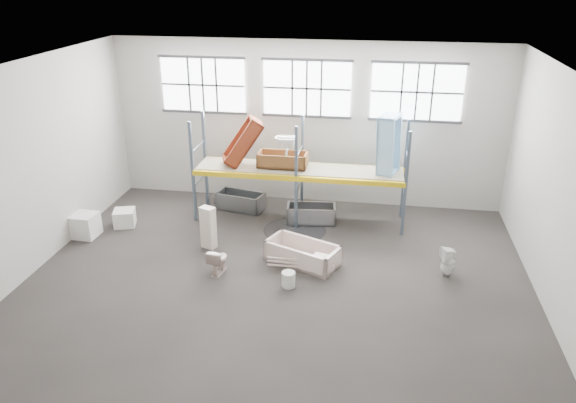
% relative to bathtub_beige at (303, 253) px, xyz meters
% --- Properties ---
extents(floor, '(12.00, 10.00, 0.10)m').
position_rel_bathtub_beige_xyz_m(floor, '(-0.47, -0.88, -0.32)').
color(floor, '#413B38').
rests_on(floor, ground).
extents(ceiling, '(12.00, 10.00, 0.10)m').
position_rel_bathtub_beige_xyz_m(ceiling, '(-0.47, -0.88, 4.78)').
color(ceiling, silver).
rests_on(ceiling, ground).
extents(wall_back, '(12.00, 0.10, 5.00)m').
position_rel_bathtub_beige_xyz_m(wall_back, '(-0.47, 4.17, 2.23)').
color(wall_back, '#B9B5AC').
rests_on(wall_back, ground).
extents(wall_front, '(12.00, 0.10, 5.00)m').
position_rel_bathtub_beige_xyz_m(wall_front, '(-0.47, -5.93, 2.23)').
color(wall_front, '#A39F97').
rests_on(wall_front, ground).
extents(wall_left, '(0.10, 10.00, 5.00)m').
position_rel_bathtub_beige_xyz_m(wall_left, '(-6.52, -0.88, 2.23)').
color(wall_left, '#A4A098').
rests_on(wall_left, ground).
extents(wall_right, '(0.10, 10.00, 5.00)m').
position_rel_bathtub_beige_xyz_m(wall_right, '(5.58, -0.88, 2.23)').
color(wall_right, '#B8B3AA').
rests_on(wall_right, ground).
extents(window_left, '(2.60, 0.04, 1.60)m').
position_rel_bathtub_beige_xyz_m(window_left, '(-3.67, 4.06, 3.33)').
color(window_left, white).
rests_on(window_left, wall_back).
extents(window_mid, '(2.60, 0.04, 1.60)m').
position_rel_bathtub_beige_xyz_m(window_mid, '(-0.47, 4.06, 3.33)').
color(window_mid, white).
rests_on(window_mid, wall_back).
extents(window_right, '(2.60, 0.04, 1.60)m').
position_rel_bathtub_beige_xyz_m(window_right, '(2.73, 4.06, 3.33)').
color(window_right, white).
rests_on(window_right, wall_back).
extents(rack_upright_la, '(0.08, 0.08, 3.00)m').
position_rel_bathtub_beige_xyz_m(rack_upright_la, '(-3.47, 2.02, 1.23)').
color(rack_upright_la, slate).
rests_on(rack_upright_la, floor).
extents(rack_upright_lb, '(0.08, 0.08, 3.00)m').
position_rel_bathtub_beige_xyz_m(rack_upright_lb, '(-3.47, 3.22, 1.23)').
color(rack_upright_lb, slate).
rests_on(rack_upright_lb, floor).
extents(rack_upright_ma, '(0.08, 0.08, 3.00)m').
position_rel_bathtub_beige_xyz_m(rack_upright_ma, '(-0.47, 2.02, 1.23)').
color(rack_upright_ma, slate).
rests_on(rack_upright_ma, floor).
extents(rack_upright_mb, '(0.08, 0.08, 3.00)m').
position_rel_bathtub_beige_xyz_m(rack_upright_mb, '(-0.47, 3.22, 1.23)').
color(rack_upright_mb, slate).
rests_on(rack_upright_mb, floor).
extents(rack_upright_ra, '(0.08, 0.08, 3.00)m').
position_rel_bathtub_beige_xyz_m(rack_upright_ra, '(2.53, 2.02, 1.23)').
color(rack_upright_ra, slate).
rests_on(rack_upright_ra, floor).
extents(rack_upright_rb, '(0.08, 0.08, 3.00)m').
position_rel_bathtub_beige_xyz_m(rack_upright_rb, '(2.53, 3.22, 1.23)').
color(rack_upright_rb, slate).
rests_on(rack_upright_rb, floor).
extents(rack_beam_front, '(6.00, 0.10, 0.14)m').
position_rel_bathtub_beige_xyz_m(rack_beam_front, '(-0.47, 2.02, 1.23)').
color(rack_beam_front, yellow).
rests_on(rack_beam_front, floor).
extents(rack_beam_back, '(6.00, 0.10, 0.14)m').
position_rel_bathtub_beige_xyz_m(rack_beam_back, '(-0.47, 3.22, 1.23)').
color(rack_beam_back, yellow).
rests_on(rack_beam_back, floor).
extents(shelf_deck, '(5.90, 1.10, 0.03)m').
position_rel_bathtub_beige_xyz_m(shelf_deck, '(-0.47, 2.62, 1.31)').
color(shelf_deck, gray).
rests_on(shelf_deck, floor).
extents(wet_patch, '(1.80, 1.80, 0.00)m').
position_rel_bathtub_beige_xyz_m(wet_patch, '(-0.47, 1.82, -0.27)').
color(wet_patch, black).
rests_on(wet_patch, floor).
extents(bathtub_beige, '(2.02, 1.51, 0.54)m').
position_rel_bathtub_beige_xyz_m(bathtub_beige, '(0.00, 0.00, 0.00)').
color(bathtub_beige, beige).
rests_on(bathtub_beige, floor).
extents(cistern_spare, '(0.45, 0.31, 0.39)m').
position_rel_bathtub_beige_xyz_m(cistern_spare, '(0.54, -0.39, 0.01)').
color(cistern_spare, beige).
rests_on(cistern_spare, bathtub_beige).
extents(sink_in_tub, '(0.49, 0.49, 0.13)m').
position_rel_bathtub_beige_xyz_m(sink_in_tub, '(-0.21, -0.17, -0.11)').
color(sink_in_tub, beige).
rests_on(sink_in_tub, bathtub_beige).
extents(toilet_beige, '(0.46, 0.70, 0.67)m').
position_rel_bathtub_beige_xyz_m(toilet_beige, '(-1.97, -0.81, 0.06)').
color(toilet_beige, beige).
rests_on(toilet_beige, floor).
extents(cistern_tall, '(0.44, 0.37, 1.16)m').
position_rel_bathtub_beige_xyz_m(cistern_tall, '(-2.58, 0.43, 0.31)').
color(cistern_tall, beige).
rests_on(cistern_tall, floor).
extents(toilet_white, '(0.45, 0.45, 0.75)m').
position_rel_bathtub_beige_xyz_m(toilet_white, '(3.56, -0.04, 0.11)').
color(toilet_white, white).
rests_on(toilet_white, floor).
extents(steel_tub_left, '(1.54, 0.96, 0.52)m').
position_rel_bathtub_beige_xyz_m(steel_tub_left, '(-2.36, 3.04, -0.01)').
color(steel_tub_left, '#919598').
rests_on(steel_tub_left, floor).
extents(steel_tub_right, '(1.47, 0.81, 0.52)m').
position_rel_bathtub_beige_xyz_m(steel_tub_right, '(-0.08, 2.45, -0.01)').
color(steel_tub_right, '#B1B3BA').
rests_on(steel_tub_right, floor).
extents(rust_tub_flat, '(1.42, 0.68, 0.40)m').
position_rel_bathtub_beige_xyz_m(rust_tub_flat, '(-0.97, 2.66, 1.55)').
color(rust_tub_flat, brown).
rests_on(rust_tub_flat, shelf_deck).
extents(rust_tub_tilted, '(1.37, 1.05, 1.47)m').
position_rel_bathtub_beige_xyz_m(rust_tub_tilted, '(-2.13, 2.64, 2.03)').
color(rust_tub_tilted, maroon).
rests_on(rust_tub_tilted, shelf_deck).
extents(sink_on_shelf, '(0.66, 0.52, 0.56)m').
position_rel_bathtub_beige_xyz_m(sink_on_shelf, '(-0.79, 2.27, 1.83)').
color(sink_on_shelf, silver).
rests_on(sink_on_shelf, rust_tub_flat).
extents(blue_tub_upright, '(0.73, 0.90, 1.68)m').
position_rel_bathtub_beige_xyz_m(blue_tub_upright, '(2.01, 2.70, 2.13)').
color(blue_tub_upright, '#97C8EC').
rests_on(blue_tub_upright, shelf_deck).
extents(bucket, '(0.42, 0.42, 0.37)m').
position_rel_bathtub_beige_xyz_m(bucket, '(-0.17, -1.16, -0.08)').
color(bucket, silver).
rests_on(bucket, floor).
extents(carton_near, '(0.79, 0.69, 0.65)m').
position_rel_bathtub_beige_xyz_m(carton_near, '(-6.23, 0.52, 0.06)').
color(carton_near, white).
rests_on(carton_near, floor).
extents(carton_far, '(0.72, 0.72, 0.48)m').
position_rel_bathtub_beige_xyz_m(carton_far, '(-5.39, 1.32, -0.03)').
color(carton_far, white).
rests_on(carton_far, floor).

